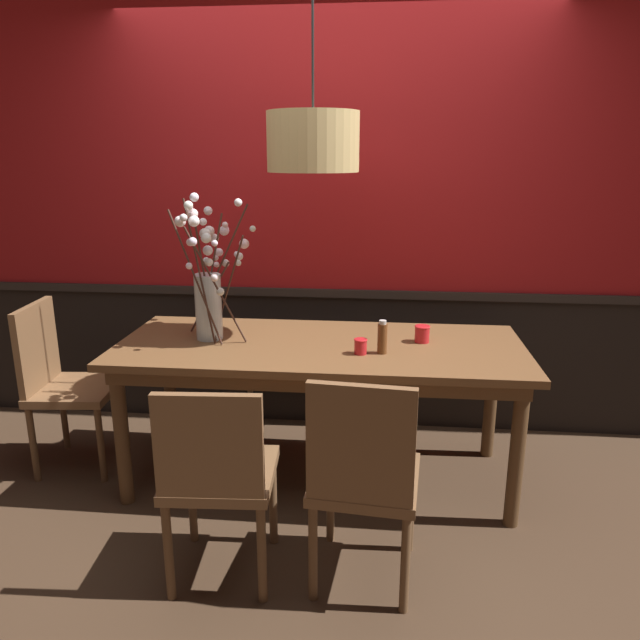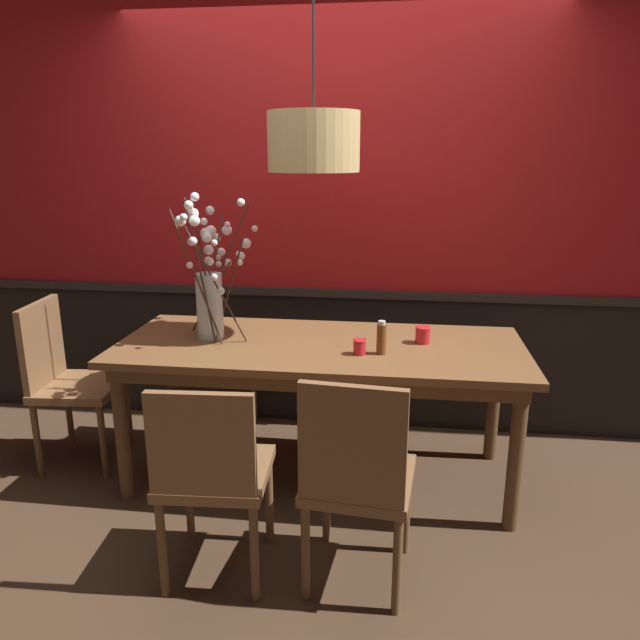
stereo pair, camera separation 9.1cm
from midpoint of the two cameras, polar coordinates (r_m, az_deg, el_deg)
ground_plane at (r=3.38m, az=0.80°, el=-14.70°), size 24.00×24.00×0.00m
back_wall at (r=3.68m, az=2.31°, el=10.72°), size 5.82×0.14×2.80m
dining_table at (r=3.09m, az=0.85°, el=-3.67°), size 2.07×0.87×0.76m
chair_near_side_right at (r=2.38m, az=4.66°, el=-14.47°), size 0.46×0.48×0.92m
chair_far_side_left at (r=4.00m, az=-2.14°, el=-1.45°), size 0.47×0.40×0.95m
chair_head_west_end at (r=3.59m, az=-22.45°, el=-4.87°), size 0.46×0.47×0.93m
chair_near_side_left at (r=2.46m, az=-9.23°, el=-13.98°), size 0.45×0.46×0.88m
vase_with_blossoms at (r=3.15m, az=-9.59°, el=2.90°), size 0.37×0.61×0.76m
candle_holder_nearer_center at (r=3.11m, az=10.61°, el=-1.39°), size 0.08×0.08×0.09m
candle_holder_nearer_edge at (r=2.90m, az=4.70°, el=-2.55°), size 0.07×0.07×0.08m
condiment_bottle at (r=2.90m, az=6.78°, el=-1.74°), size 0.05×0.05×0.17m
pendant_lamp at (r=3.02m, az=0.30°, el=16.64°), size 0.45×0.45×1.19m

